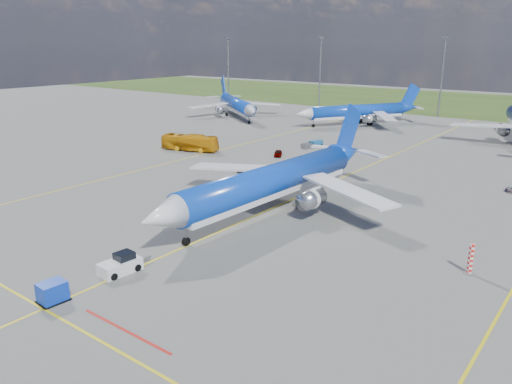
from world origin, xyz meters
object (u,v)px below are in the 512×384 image
Objects in this scene: bg_jet_nnw at (356,125)px; pushback_tug at (121,265)px; warning_post at (471,259)px; main_airliner at (271,211)px; apron_bus at (190,143)px; baggage_tug_c at (313,144)px; service_car_b at (251,170)px; uld_container at (52,292)px; service_car_a at (278,153)px; bg_jet_nw at (237,117)px.

pushback_tug is (21.98, -94.23, 0.75)m from bg_jet_nnw.
warning_post is 25.78m from main_airliner.
apron_bus is (-60.35, 24.11, 0.14)m from warning_post.
warning_post is at bearing -33.41° from baggage_tug_c.
pushback_tug reaches higher than service_car_b.
uld_container is at bearing -45.71° from bg_jet_nnw.
service_car_a is (-16.80, 57.43, -0.28)m from uld_container.
service_car_a is at bearing 125.73° from main_airliner.
baggage_tug_c is at bearing -47.41° from bg_jet_nnw.
warning_post is 64.99m from apron_bus.
baggage_tug_c is at bearing 107.26° from uld_container.
bg_jet_nw is at bearing 160.31° from baggage_tug_c.
baggage_tug_c is (6.03, -32.46, 0.56)m from bg_jet_nnw.
bg_jet_nnw is 74.64m from main_airliner.
service_car_b is (-12.67, 43.73, -0.19)m from uld_container.
main_airliner is at bearing -54.95° from baggage_tug_c.
apron_bus is (-33.83, 50.88, 0.77)m from uld_container.
main_airliner is 23.24m from pushback_tug.
uld_container is (-1.02, -30.28, 0.86)m from main_airliner.
service_car_b is (9.28, -57.56, 0.67)m from bg_jet_nnw.
service_car_b is (43.46, -49.27, 0.67)m from bg_jet_nw.
uld_container is 0.39× the size of baggage_tug_c.
apron_bus reaches higher than warning_post.
main_airliner is at bearing -86.47° from service_car_a.
bg_jet_nnw reaches higher than pushback_tug.
apron_bus reaches higher than pushback_tug.
bg_jet_nnw is 11.14× the size of service_car_a.
main_airliner reaches higher than warning_post.
pushback_tug is 38.80m from service_car_b.
main_airliner is at bearing -40.01° from bg_jet_nnw.
bg_jet_nnw is at bearing -29.00° from apron_bus.
bg_jet_nnw is 6.92× the size of pushback_tug.
service_car_b is 0.87× the size of baggage_tug_c.
service_car_a is 0.62× the size of baggage_tug_c.
baggage_tug_c is at bearing 109.45° from pushback_tug.
main_airliner is 8.05× the size of pushback_tug.
bg_jet_nw is 53.03m from service_car_a.
main_airliner reaches higher than bg_jet_nw.
bg_jet_nnw is 33.02m from baggage_tug_c.
main_airliner reaches higher than apron_bus.
service_car_b reaches higher than baggage_tug_c.
warning_post is 42.70m from service_car_b.
bg_jet_nw reaches higher than warning_post.
warning_post reaches higher than service_car_a.
warning_post is at bearing -65.04° from service_car_a.
apron_bus is at bearing 127.86° from uld_container.
pushback_tug is 1.15× the size of service_car_b.
apron_bus is (-11.89, -50.41, 1.64)m from bg_jet_nnw.
pushback_tug is at bearing -44.80° from bg_jet_nnw.
service_car_a is at bearing -95.69° from bg_jet_nw.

